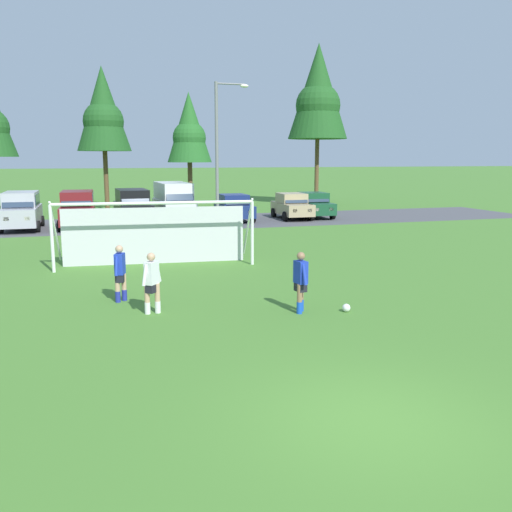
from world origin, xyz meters
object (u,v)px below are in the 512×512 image
parked_car_slot_center (174,201)px  player_midfield_center (120,273)px  parked_car_slot_far_left (22,210)px  player_striker_near (301,282)px  parked_car_slot_right (292,206)px  parked_car_slot_left (78,209)px  parked_car_slot_far_right (314,205)px  soccer_ball (346,308)px  soccer_goal (155,231)px  street_lamp (220,155)px  player_defender_far (152,283)px  parked_car_slot_center_left (133,206)px  parked_car_slot_center_right (234,207)px

parked_car_slot_center → player_midfield_center: bearing=-103.2°
player_midfield_center → parked_car_slot_far_left: size_ratio=0.35×
player_striker_near → parked_car_slot_right: bearing=69.8°
parked_car_slot_right → parked_car_slot_left: bearing=-176.3°
player_striker_near → parked_car_slot_far_right: parked_car_slot_far_right is taller
parked_car_slot_left → parked_car_slot_far_right: parked_car_slot_left is taller
parked_car_slot_far_left → player_striker_near: bearing=-67.0°
soccer_ball → parked_car_slot_far_right: size_ratio=0.05×
parked_car_slot_far_left → parked_car_slot_left: size_ratio=0.99×
player_striker_near → player_midfield_center: (-4.51, 2.60, 0.00)m
soccer_goal → street_lamp: size_ratio=0.93×
player_midfield_center → parked_car_slot_left: bearing=94.0°
parked_car_slot_left → parked_car_slot_right: size_ratio=1.09×
player_defender_far → parked_car_slot_far_right: size_ratio=0.38×
parked_car_slot_center_left → parked_car_slot_right: parked_car_slot_center_left is taller
soccer_ball → parked_car_slot_center: 22.52m
player_striker_near → parked_car_slot_center: 22.14m
player_defender_far → parked_car_slot_right: parked_car_slot_right is taller
soccer_ball → player_midfield_center: player_midfield_center is taller
parked_car_slot_center_left → player_defender_far: bearing=-93.5°
parked_car_slot_center_left → player_midfield_center: bearing=-95.9°
parked_car_slot_center → parked_car_slot_center_right: size_ratio=1.16×
parked_car_slot_far_left → player_midfield_center: bearing=-76.6°
parked_car_slot_right → parked_car_slot_far_right: size_ratio=0.99×
parked_car_slot_center → parked_car_slot_center_right: bearing=-7.4°
parked_car_slot_right → parked_car_slot_far_left: bearing=-177.4°
player_defender_far → soccer_ball: bearing=-15.5°
parked_car_slot_far_left → parked_car_slot_center: bearing=8.1°
parked_car_slot_center_right → parked_car_slot_left: bearing=-174.6°
parked_car_slot_left → parked_car_slot_center: bearing=13.6°
parked_car_slot_center_right → street_lamp: 5.92m
player_defender_far → parked_car_slot_center: (3.87, 21.08, 0.52)m
parked_car_slot_left → parked_car_slot_far_left: bearing=177.4°
parked_car_slot_center → parked_car_slot_right: (7.89, -0.52, -0.47)m
player_midfield_center → soccer_goal: bearing=72.8°
player_defender_far → soccer_goal: bearing=82.2°
parked_car_slot_right → street_lamp: 8.20m
parked_car_slot_center → parked_car_slot_right: parked_car_slot_center is taller
parked_car_slot_center_left → parked_car_slot_right: (10.51, 0.06, -0.24)m
soccer_goal → parked_car_slot_far_right: 18.81m
parked_car_slot_center_left → parked_car_slot_far_right: size_ratio=1.08×
soccer_ball → player_striker_near: bearing=165.0°
soccer_ball → parked_car_slot_left: bearing=108.3°
player_defender_far → parked_car_slot_center: parked_car_slot_center is taller
player_midfield_center → parked_car_slot_center_right: parked_car_slot_center_right is taller
player_midfield_center → player_defender_far: size_ratio=1.00×
parked_car_slot_center_left → soccer_ball: bearing=-80.3°
parked_car_slot_center → parked_car_slot_left: bearing=-166.4°
soccer_goal → player_defender_far: soccer_goal is taller
parked_car_slot_center → parked_car_slot_right: 7.92m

